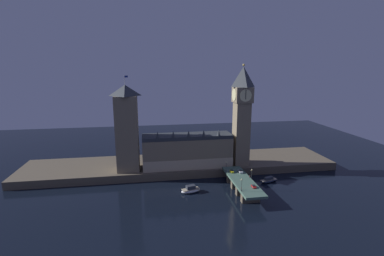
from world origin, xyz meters
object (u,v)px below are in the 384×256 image
street_lamp_far (226,165)px  street_lamp_mid (252,173)px  boat_upstream (191,190)px  boat_downstream (269,180)px  street_lamp_near (242,183)px  car_southbound_trail (240,171)px  car_northbound_lead (232,171)px  pedestrian_near_rail (241,189)px  victoria_tower (127,128)px  pedestrian_mid_walk (250,177)px  car_southbound_lead (254,186)px  clock_tower (242,113)px

street_lamp_far → street_lamp_mid: bearing=-52.3°
boat_upstream → boat_downstream: size_ratio=0.95×
street_lamp_near → boat_upstream: size_ratio=0.56×
car_southbound_trail → street_lamp_mid: size_ratio=0.74×
car_northbound_lead → street_lamp_near: bearing=-96.3°
car_northbound_lead → street_lamp_far: street_lamp_far is taller
car_southbound_trail → boat_downstream: 20.03m
pedestrian_near_rail → car_southbound_trail: bearing=72.3°
victoria_tower → pedestrian_mid_walk: victoria_tower is taller
car_southbound_lead → pedestrian_mid_walk: size_ratio=2.46×
pedestrian_mid_walk → boat_downstream: bearing=26.8°
clock_tower → street_lamp_far: size_ratio=10.39×
car_southbound_lead → street_lamp_near: 9.75m
car_southbound_lead → pedestrian_near_rail: bearing=-164.7°
clock_tower → car_northbound_lead: bearing=-122.4°
car_northbound_lead → car_southbound_lead: size_ratio=1.01×
clock_tower → car_southbound_lead: 55.16m
pedestrian_mid_walk → street_lamp_near: bearing=-123.5°
car_southbound_lead → pedestrian_near_rail: pedestrian_near_rail is taller
pedestrian_mid_walk → street_lamp_mid: street_lamp_mid is taller
car_northbound_lead → street_lamp_near: size_ratio=0.55×
boat_upstream → car_northbound_lead: bearing=18.6°
pedestrian_near_rail → street_lamp_far: size_ratio=0.25×
pedestrian_mid_walk → car_northbound_lead: bearing=126.3°
car_southbound_lead → boat_downstream: car_southbound_lead is taller
street_lamp_far → pedestrian_mid_walk: bearing=-49.6°
victoria_tower → car_southbound_trail: bearing=-17.6°
street_lamp_mid → car_southbound_trail: bearing=105.0°
pedestrian_near_rail → victoria_tower: bearing=142.9°
car_southbound_lead → street_lamp_far: size_ratio=0.58×
street_lamp_near → pedestrian_mid_walk: bearing=56.5°
car_southbound_trail → boat_downstream: car_southbound_trail is taller
car_northbound_lead → boat_upstream: car_northbound_lead is taller
street_lamp_near → boat_upstream: street_lamp_near is taller
pedestrian_mid_walk → street_lamp_far: street_lamp_far is taller
pedestrian_mid_walk → street_lamp_mid: bearing=-77.8°
boat_upstream → boat_downstream: 52.36m
pedestrian_near_rail → car_southbound_lead: bearing=15.3°
car_southbound_trail → boat_upstream: car_southbound_trail is taller
car_northbound_lead → boat_downstream: (24.11, -2.58, -6.64)m
clock_tower → pedestrian_near_rail: clock_tower is taller
car_southbound_trail → pedestrian_near_rail: (-7.92, -24.87, 0.16)m
victoria_tower → car_northbound_lead: size_ratio=15.99×
street_lamp_far → boat_upstream: bearing=-155.1°
pedestrian_near_rail → street_lamp_far: street_lamp_far is taller
car_southbound_trail → pedestrian_near_rail: size_ratio=2.78×
victoria_tower → pedestrian_near_rail: (62.38, -47.14, -25.49)m
street_lamp_mid → boat_downstream: street_lamp_mid is taller
pedestrian_mid_walk → boat_upstream: size_ratio=0.12×
car_northbound_lead → street_lamp_far: 5.08m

